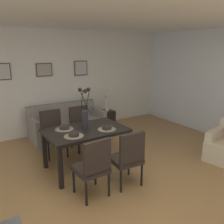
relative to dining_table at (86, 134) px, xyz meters
The scene contains 21 objects.
ground_plane 1.19m from the dining_table, 99.34° to the right, with size 9.00×9.00×0.00m, color olive.
back_wall_panel 2.36m from the dining_table, 94.11° to the left, with size 9.00×0.10×2.60m, color silver.
ceiling_panel 2.08m from the dining_table, 105.43° to the right, with size 9.00×7.20×0.08m, color white.
dining_table is the anchor object (origin of this frame).
dining_chair_near_left 0.93m from the dining_table, 109.92° to the right, with size 0.46×0.46×0.92m.
dining_chair_near_right 0.93m from the dining_table, 109.95° to the left, with size 0.45×0.45×0.92m.
dining_chair_far_left 0.95m from the dining_table, 72.61° to the right, with size 0.47×0.47×0.92m.
dining_chair_far_right 0.93m from the dining_table, 70.00° to the left, with size 0.44×0.44×0.92m.
centerpiece_vase 0.37m from the dining_table, 55.35° to the left, with size 0.21×0.23×0.73m.
placemat_near_left 0.39m from the dining_table, 146.93° to the right, with size 0.32×0.32×0.01m, color #7F705B.
bowl_near_left 0.40m from the dining_table, 146.93° to the right, with size 0.17×0.17×0.07m.
placemat_near_right 0.39m from the dining_table, 146.93° to the left, with size 0.32×0.32×0.01m, color #7F705B.
bowl_near_right 0.40m from the dining_table, 146.93° to the left, with size 0.17×0.17×0.07m.
placemat_far_left 0.39m from the dining_table, 33.07° to the right, with size 0.32×0.32×0.01m, color #7F705B.
bowl_far_left 0.40m from the dining_table, 33.07° to the right, with size 0.17×0.17×0.07m.
sofa 1.78m from the dining_table, 79.26° to the left, with size 1.76×0.84×0.80m.
side_table 2.21m from the dining_table, 48.84° to the left, with size 0.36×0.36×0.52m, color black.
table_lamp 2.19m from the dining_table, 48.84° to the left, with size 0.22×0.22×0.51m.
framed_picture_left 2.59m from the dining_table, 114.07° to the left, with size 0.44×0.03×0.38m.
framed_picture_center 2.40m from the dining_table, 90.00° to the left, with size 0.39×0.03×0.32m.
framed_picture_right 2.59m from the dining_table, 65.93° to the left, with size 0.37×0.03×0.39m.
Camera 1 is at (-1.57, -2.58, 2.11)m, focal length 37.74 mm.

